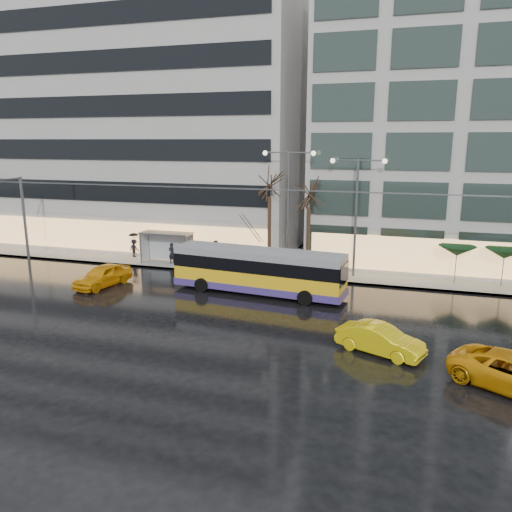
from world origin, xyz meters
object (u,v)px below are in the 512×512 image
at_px(taxi_a, 103,276).
at_px(street_lamp_near, 288,195).
at_px(trolleybus, 258,272).
at_px(bus_shelter, 163,240).

bearing_deg(taxi_a, street_lamp_near, 44.61).
relative_size(trolleybus, taxi_a, 2.62).
height_order(trolleybus, street_lamp_near, street_lamp_near).
height_order(bus_shelter, taxi_a, bus_shelter).
xyz_separation_m(bus_shelter, street_lamp_near, (10.38, 0.11, 4.03)).
height_order(trolleybus, bus_shelter, trolleybus).
bearing_deg(taxi_a, trolleybus, 20.59).
bearing_deg(street_lamp_near, taxi_a, -147.38).
height_order(street_lamp_near, taxi_a, street_lamp_near).
bearing_deg(street_lamp_near, trolleybus, -96.33).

